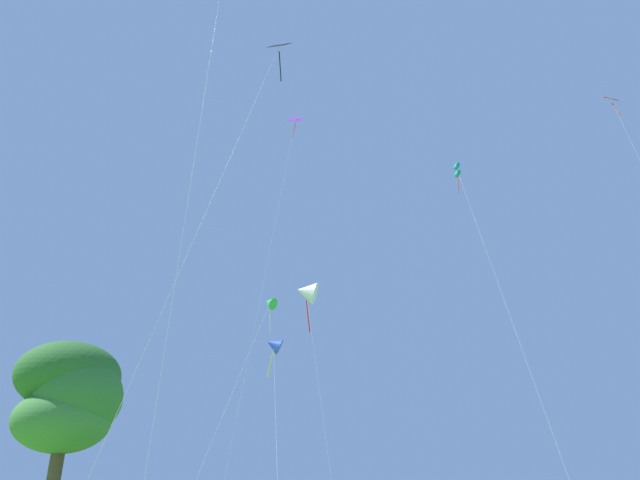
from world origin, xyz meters
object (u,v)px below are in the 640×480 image
kite_black_large (271,69)px  kite_red_high (620,118)px  kite_white_distant (306,292)px  tree_right_cluster (70,396)px  kite_green_small (270,303)px  kite_blue_delta (274,345)px  kite_purple_streamer (290,146)px  kite_teal_box (459,175)px

kite_black_large → kite_red_high: size_ratio=0.75×
kite_white_distant → tree_right_cluster: bearing=-115.9°
kite_green_small → kite_blue_delta: bearing=-68.3°
kite_blue_delta → tree_right_cluster: size_ratio=1.32×
kite_green_small → tree_right_cluster: 21.92m
kite_green_small → kite_purple_streamer: bearing=-64.3°
kite_blue_delta → kite_white_distant: bearing=78.1°
kite_purple_streamer → kite_black_large: (3.80, -15.54, -6.18)m
kite_teal_box → kite_black_large: (-8.43, -16.64, -2.52)m
kite_purple_streamer → kite_green_small: bearing=115.7°
kite_white_distant → kite_blue_delta: size_ratio=1.50×
kite_black_large → tree_right_cluster: size_ratio=2.54×
kite_red_high → kite_black_large: bearing=-137.2°
kite_purple_streamer → tree_right_cluster: kite_purple_streamer is taller
kite_white_distant → kite_purple_streamer: (0.29, -6.13, 9.79)m
kite_teal_box → kite_red_high: (11.86, 2.14, 4.36)m
kite_black_large → kite_green_small: bearing=108.3°
kite_teal_box → tree_right_cluster: size_ratio=2.70×
kite_red_high → tree_right_cluster: (-32.23, -13.26, -20.46)m
kite_green_small → kite_red_high: size_ratio=0.58×
kite_teal_box → kite_black_large: size_ratio=1.07×
kite_green_small → kite_black_large: size_ratio=0.77×
kite_green_small → kite_red_high: 30.77m
kite_white_distant → kite_purple_streamer: size_ratio=0.58×
kite_white_distant → kite_green_small: bearing=144.6°
kite_purple_streamer → kite_black_large: size_ratio=1.34×
kite_white_distant → tree_right_cluster: kite_white_distant is taller
kite_green_small → kite_purple_streamer: (4.33, -9.01, 9.57)m
kite_white_distant → kite_green_small: size_ratio=1.01×
kite_white_distant → kite_red_high: size_ratio=0.58×
kite_white_distant → kite_blue_delta: 7.16m
kite_black_large → kite_blue_delta: bearing=106.8°
kite_purple_streamer → kite_teal_box: size_ratio=1.25×
kite_red_high → kite_teal_box: bearing=-169.8°
kite_blue_delta → kite_red_high: 29.92m
kite_blue_delta → kite_purple_streamer: 15.15m
kite_red_high → kite_green_small: bearing=168.5°
kite_blue_delta → kite_purple_streamer: bearing=-46.7°
kite_blue_delta → kite_green_small: kite_green_small is taller
kite_blue_delta → kite_black_large: 19.75m
kite_white_distant → kite_black_large: bearing=-79.3°
tree_right_cluster → kite_white_distant: bearing=64.1°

